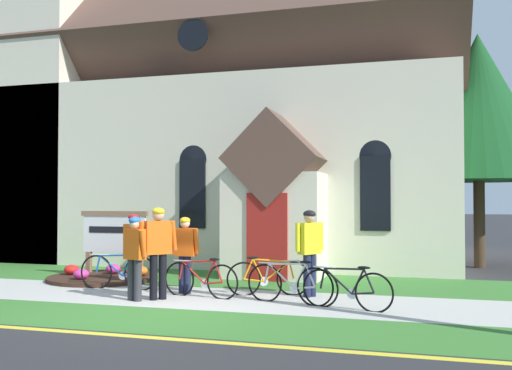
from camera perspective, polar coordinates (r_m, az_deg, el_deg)
The scene contains 20 objects.
ground at distance 13.98m, azimuth -2.88°, elevation -9.43°, with size 140.00×140.00×0.00m, color #2B2B2D.
sidewalk_slab at distance 12.41m, azimuth -13.77°, elevation -10.38°, with size 32.00×2.43×0.01m, color #B7B5AD.
grass_verge at distance 10.62m, azimuth -19.68°, elevation -11.86°, with size 32.00×1.88×0.01m, color #38722D.
church_lawn at distance 14.80m, azimuth -8.50°, elevation -8.96°, with size 24.00×2.98×0.01m, color #38722D.
curb_paint_stripe at distance 9.77m, azimuth -23.51°, elevation -12.76°, with size 28.00×0.16×0.01m, color yellow.
church_building at distance 20.86m, azimuth -2.08°, elevation 6.81°, with size 14.70×11.91×13.07m.
church_sign at distance 14.90m, azimuth -13.84°, elevation -4.73°, with size 1.81×0.16×1.65m.
flower_bed at distance 14.54m, azimuth -14.93°, elevation -8.77°, with size 2.61×2.61×0.34m.
bicycle_orange at distance 11.59m, azimuth -5.48°, elevation -9.26°, with size 1.68×0.33×0.81m.
bicycle_yellow at distance 11.80m, azimuth 1.22°, elevation -9.13°, with size 1.62×0.62×0.81m.
bicycle_silver at distance 10.88m, azimuth 3.36°, elevation -9.70°, with size 1.73×0.43×0.83m.
bicycle_white at distance 12.89m, azimuth -13.45°, elevation -8.34°, with size 1.79×0.12×0.82m.
bicycle_black at distance 10.43m, azimuth 9.00°, elevation -10.11°, with size 1.66×0.45×0.80m.
cyclist_in_white_jersey at distance 11.32m, azimuth -11.90°, elevation -6.52°, with size 0.57×0.49×1.61m.
cyclist_in_blue_jersey at distance 13.34m, azimuth -12.05°, elevation -5.73°, with size 0.58×0.42×1.61m.
cyclist_in_green_jersey at distance 11.57m, azimuth 5.32°, elevation -6.00°, with size 0.48×0.55×1.73m.
cyclist_in_yellow_jersey at distance 12.00m, azimuth -7.05°, elevation -6.36°, with size 0.63×0.28×1.58m.
cyclist_in_orange_jersey at distance 11.34m, azimuth -9.65°, elevation -5.86°, with size 0.58×0.54×1.78m.
roadside_conifer at distance 17.86m, azimuth 21.13°, elevation 7.19°, with size 4.23×4.23×6.73m.
yard_deciduous_tree at distance 21.31m, azimuth -19.48°, elevation 4.65°, with size 4.46×4.46×5.77m.
Camera 1 is at (4.48, -9.10, 1.93)m, focal length 40.43 mm.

